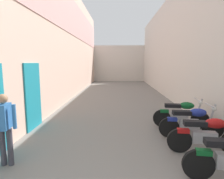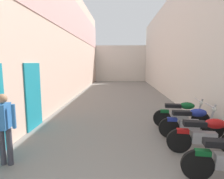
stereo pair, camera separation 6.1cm
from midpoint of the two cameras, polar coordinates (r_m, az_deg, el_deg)
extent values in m
plane|color=slate|center=(10.13, 2.21, -4.62)|extent=(38.47, 38.47, 0.00)
cube|color=beige|center=(12.35, -13.16, 13.82)|extent=(0.40, 22.47, 7.02)
cube|color=teal|center=(6.98, -22.66, -1.81)|extent=(0.06, 1.10, 2.20)
cube|color=#DBA39E|center=(12.56, -12.41, 20.89)|extent=(0.04, 22.47, 2.25)
cube|color=beige|center=(12.36, 17.48, 11.84)|extent=(0.40, 22.47, 6.24)
cube|color=beige|center=(24.12, 1.99, 7.77)|extent=(8.97, 2.00, 4.23)
cylinder|color=black|center=(4.21, 23.85, -19.76)|extent=(0.61, 0.16, 0.60)
cube|color=black|center=(4.13, 29.00, -13.68)|extent=(0.54, 0.28, 0.12)
cube|color=#0F5123|center=(4.12, 25.19, -16.46)|extent=(0.30, 0.17, 0.10)
cylinder|color=black|center=(5.17, 19.03, -14.16)|extent=(0.61, 0.15, 0.60)
cube|color=#9E9EA3|center=(5.27, 25.40, -12.69)|extent=(0.58, 0.26, 0.28)
ellipsoid|color=#AD1414|center=(5.23, 28.07, -8.86)|extent=(0.51, 0.31, 0.24)
cube|color=black|center=(5.10, 23.13, -9.22)|extent=(0.54, 0.28, 0.12)
cube|color=#AD1414|center=(5.10, 20.07, -11.42)|extent=(0.29, 0.17, 0.10)
cylinder|color=black|center=(6.40, 27.53, -10.34)|extent=(0.60, 0.12, 0.60)
cylinder|color=black|center=(6.04, 16.29, -10.81)|extent=(0.60, 0.12, 0.60)
cube|color=#9E9EA3|center=(6.14, 21.68, -9.57)|extent=(0.57, 0.23, 0.28)
ellipsoid|color=navy|center=(6.11, 23.94, -6.27)|extent=(0.49, 0.29, 0.24)
cube|color=black|center=(5.98, 19.73, -6.53)|extent=(0.53, 0.25, 0.12)
cylinder|color=#9E9EA3|center=(6.27, 27.14, -7.33)|extent=(0.25, 0.07, 0.77)
cylinder|color=#9E9EA3|center=(6.17, 26.74, -4.21)|extent=(0.07, 0.58, 0.04)
sphere|color=silver|center=(6.23, 27.72, -5.09)|extent=(0.14, 0.14, 0.14)
cube|color=navy|center=(5.98, 17.15, -8.43)|extent=(0.29, 0.16, 0.10)
cylinder|color=black|center=(7.15, 24.46, -8.25)|extent=(0.61, 0.16, 0.60)
cylinder|color=black|center=(6.93, 14.33, -8.28)|extent=(0.61, 0.16, 0.60)
cube|color=#9E9EA3|center=(6.97, 19.11, -7.35)|extent=(0.58, 0.27, 0.28)
ellipsoid|color=#0F5123|center=(6.93, 21.13, -4.47)|extent=(0.51, 0.32, 0.24)
cube|color=black|center=(6.86, 17.34, -4.60)|extent=(0.54, 0.29, 0.12)
cylinder|color=#9E9EA3|center=(7.05, 24.07, -5.52)|extent=(0.25, 0.09, 0.77)
cylinder|color=#9E9EA3|center=(6.96, 23.68, -2.72)|extent=(0.11, 0.58, 0.04)
sphere|color=silver|center=(7.01, 24.59, -3.53)|extent=(0.14, 0.14, 0.14)
cube|color=#0F5123|center=(6.87, 15.07, -6.20)|extent=(0.30, 0.18, 0.10)
cylinder|color=#383842|center=(4.92, -30.01, -14.60)|extent=(0.12, 0.12, 0.82)
cylinder|color=#383842|center=(4.85, -28.35, -14.85)|extent=(0.12, 0.12, 0.82)
cube|color=#2D66A5|center=(4.68, -29.76, -6.98)|extent=(0.24, 0.36, 0.54)
sphere|color=#997051|center=(4.60, -30.09, -2.39)|extent=(0.20, 0.20, 0.20)
cylinder|color=#2D66A5|center=(4.57, -27.39, -7.16)|extent=(0.08, 0.08, 0.52)
camera|label=1|loc=(0.03, -90.28, -0.04)|focal=30.76mm
camera|label=2|loc=(0.03, 89.72, 0.04)|focal=30.76mm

